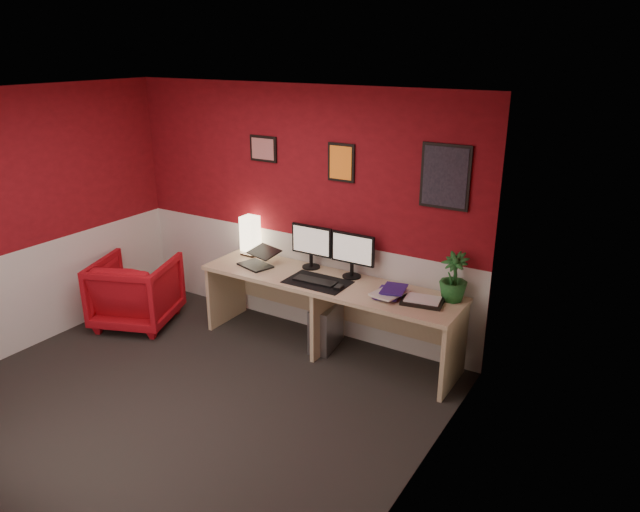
{
  "coord_description": "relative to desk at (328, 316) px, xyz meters",
  "views": [
    {
      "loc": [
        3.19,
        -3.03,
        2.84
      ],
      "look_at": [
        0.6,
        1.21,
        1.05
      ],
      "focal_mm": 33.0,
      "sensor_mm": 36.0,
      "label": 1
    }
  ],
  "objects": [
    {
      "name": "mouse",
      "position": [
        0.19,
        -0.12,
        0.39
      ],
      "size": [
        0.07,
        0.1,
        0.03
      ],
      "primitive_type": "cube",
      "rotation": [
        0.0,
        0.0,
        0.09
      ],
      "color": "black",
      "rests_on": "desk_mat"
    },
    {
      "name": "pc_tower",
      "position": [
        -0.04,
        0.04,
        -0.14
      ],
      "size": [
        0.26,
        0.47,
        0.45
      ],
      "primitive_type": "cube",
      "rotation": [
        0.0,
        0.0,
        0.14
      ],
      "color": "#99999E",
      "rests_on": "ground"
    },
    {
      "name": "shoji_lamp",
      "position": [
        -1.08,
        0.21,
        0.56
      ],
      "size": [
        0.16,
        0.16,
        0.4
      ],
      "primitive_type": "cube",
      "color": "#FFE5B2",
      "rests_on": "desk"
    },
    {
      "name": "wainscot_left",
      "position": [
        -2.56,
        -1.41,
        0.14
      ],
      "size": [
        0.01,
        3.5,
        1.0
      ],
      "primitive_type": "cube",
      "color": "silver",
      "rests_on": "ground"
    },
    {
      "name": "laptop",
      "position": [
        -0.83,
        -0.05,
        0.47
      ],
      "size": [
        0.38,
        0.31,
        0.22
      ],
      "primitive_type": "cube",
      "rotation": [
        0.0,
        0.0,
        -0.28
      ],
      "color": "black",
      "rests_on": "desk"
    },
    {
      "name": "book_middle",
      "position": [
        0.54,
        -0.02,
        0.41
      ],
      "size": [
        0.29,
        0.36,
        0.02
      ],
      "primitive_type": "imported",
      "rotation": [
        0.0,
        0.0,
        -0.19
      ],
      "color": "silver",
      "rests_on": "book_bottom"
    },
    {
      "name": "book_bottom",
      "position": [
        0.52,
        -0.02,
        0.38
      ],
      "size": [
        0.27,
        0.33,
        0.03
      ],
      "primitive_type": "imported",
      "rotation": [
        0.0,
        0.0,
        0.16
      ],
      "color": "navy",
      "rests_on": "desk"
    },
    {
      "name": "wall_back",
      "position": [
        -0.57,
        0.34,
        0.89
      ],
      "size": [
        4.0,
        0.01,
        2.5
      ],
      "primitive_type": "cube",
      "color": "maroon",
      "rests_on": "ground"
    },
    {
      "name": "art_left",
      "position": [
        -0.96,
        0.33,
        1.49
      ],
      "size": [
        0.32,
        0.02,
        0.26
      ],
      "primitive_type": "cube",
      "color": "red",
      "rests_on": "wall_back"
    },
    {
      "name": "wall_left",
      "position": [
        -2.57,
        -1.41,
        0.89
      ],
      "size": [
        0.01,
        3.5,
        2.5
      ],
      "primitive_type": "cube",
      "color": "maroon",
      "rests_on": "ground"
    },
    {
      "name": "art_right",
      "position": [
        0.96,
        0.33,
        1.42
      ],
      "size": [
        0.44,
        0.02,
        0.56
      ],
      "primitive_type": "cube",
      "color": "black",
      "rests_on": "wall_back"
    },
    {
      "name": "art_center",
      "position": [
        -0.06,
        0.33,
        1.44
      ],
      "size": [
        0.28,
        0.02,
        0.36
      ],
      "primitive_type": "cube",
      "color": "orange",
      "rests_on": "wall_back"
    },
    {
      "name": "wainscot_right",
      "position": [
        1.43,
        -1.41,
        0.14
      ],
      "size": [
        0.01,
        3.5,
        1.0
      ],
      "primitive_type": "cube",
      "color": "silver",
      "rests_on": "ground"
    },
    {
      "name": "monitor_left",
      "position": [
        -0.33,
        0.22,
        0.66
      ],
      "size": [
        0.45,
        0.06,
        0.58
      ],
      "primitive_type": "cube",
      "color": "black",
      "rests_on": "desk"
    },
    {
      "name": "armchair",
      "position": [
        -2.05,
        -0.55,
        0.0
      ],
      "size": [
        1.02,
        1.03,
        0.73
      ],
      "primitive_type": "imported",
      "rotation": [
        0.0,
        0.0,
        3.51
      ],
      "color": "red",
      "rests_on": "ground"
    },
    {
      "name": "wall_right",
      "position": [
        1.43,
        -1.41,
        0.89
      ],
      "size": [
        0.01,
        3.5,
        2.5
      ],
      "primitive_type": "cube",
      "color": "maroon",
      "rests_on": "ground"
    },
    {
      "name": "ceiling",
      "position": [
        -0.57,
        -1.41,
        2.13
      ],
      "size": [
        4.0,
        3.5,
        0.01
      ],
      "primitive_type": "cube",
      "color": "white",
      "rests_on": "ground"
    },
    {
      "name": "desk_mat",
      "position": [
        -0.07,
        -0.08,
        0.37
      ],
      "size": [
        0.6,
        0.38,
        0.01
      ],
      "primitive_type": "cube",
      "color": "black",
      "rests_on": "desk"
    },
    {
      "name": "book_top",
      "position": [
        0.58,
        -0.02,
        0.43
      ],
      "size": [
        0.25,
        0.31,
        0.03
      ],
      "primitive_type": "imported",
      "rotation": [
        0.0,
        0.0,
        0.19
      ],
      "color": "navy",
      "rests_on": "book_middle"
    },
    {
      "name": "desk",
      "position": [
        0.0,
        0.0,
        0.0
      ],
      "size": [
        2.6,
        0.65,
        0.73
      ],
      "primitive_type": "cube",
      "color": "tan",
      "rests_on": "ground"
    },
    {
      "name": "potted_plant",
      "position": [
        1.15,
        0.19,
        0.58
      ],
      "size": [
        0.29,
        0.29,
        0.44
      ],
      "primitive_type": "imported",
      "rotation": [
        0.0,
        0.0,
        -0.22
      ],
      "color": "#19591E",
      "rests_on": "desk"
    },
    {
      "name": "ground",
      "position": [
        -0.57,
        -1.41,
        -0.36
      ],
      "size": [
        4.0,
        3.5,
        0.01
      ],
      "primitive_type": "cube",
      "color": "black",
      "rests_on": "ground"
    },
    {
      "name": "keyboard",
      "position": [
        -0.09,
        -0.09,
        0.38
      ],
      "size": [
        0.42,
        0.15,
        0.02
      ],
      "primitive_type": "cube",
      "rotation": [
        0.0,
        0.0,
        0.03
      ],
      "color": "black",
      "rests_on": "desk_mat"
    },
    {
      "name": "wainscot_back",
      "position": [
        -0.57,
        0.34,
        0.14
      ],
      "size": [
        4.0,
        0.01,
        1.0
      ],
      "primitive_type": "cube",
      "color": "silver",
      "rests_on": "ground"
    },
    {
      "name": "zen_tray",
      "position": [
        0.95,
        -0.0,
        0.38
      ],
      "size": [
        0.39,
        0.31,
        0.03
      ],
      "primitive_type": "cube",
      "rotation": [
        0.0,
        0.0,
        0.18
      ],
      "color": "black",
      "rests_on": "desk"
    },
    {
      "name": "monitor_right",
      "position": [
        0.14,
        0.21,
        0.66
      ],
      "size": [
        0.45,
        0.06,
        0.58
      ],
      "primitive_type": "cube",
      "color": "black",
      "rests_on": "desk"
    }
  ]
}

